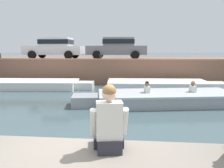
{
  "coord_description": "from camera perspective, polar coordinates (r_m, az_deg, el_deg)",
  "views": [
    {
      "loc": [
        0.75,
        -3.3,
        2.27
      ],
      "look_at": [
        0.08,
        3.88,
        1.15
      ],
      "focal_mm": 35.0,
      "sensor_mm": 36.0,
      "label": 1
    }
  ],
  "objects": [
    {
      "name": "far_quay_wall",
      "position": [
        17.45,
        2.89,
        4.03
      ],
      "size": [
        60.0,
        6.0,
        1.65
      ],
      "primitive_type": "cube",
      "color": "brown",
      "rests_on": "ground"
    },
    {
      "name": "boat_moored_west_white",
      "position": [
        13.84,
        -18.99,
        -0.11
      ],
      "size": [
        6.37,
        2.35,
        0.49
      ],
      "color": "white",
      "rests_on": "ground"
    },
    {
      "name": "ground_plane",
      "position": [
        9.16,
        0.51,
        -5.56
      ],
      "size": [
        400.0,
        400.0,
        0.0
      ],
      "primitive_type": "plane",
      "color": "#3D5156"
    },
    {
      "name": "car_left_inner_grey",
      "position": [
        16.18,
        1.37,
        9.58
      ],
      "size": [
        4.38,
        2.03,
        1.54
      ],
      "color": "slate",
      "rests_on": "far_quay_wall"
    },
    {
      "name": "car_leftmost_white",
      "position": [
        17.15,
        -14.65,
        9.26
      ],
      "size": [
        4.36,
        1.96,
        1.54
      ],
      "color": "white",
      "rests_on": "far_quay_wall"
    },
    {
      "name": "mooring_bollard_west",
      "position": [
        17.33,
        -27.22,
        6.56
      ],
      "size": [
        0.15,
        0.15,
        0.45
      ],
      "color": "#2D2B28",
      "rests_on": "far_quay_wall"
    },
    {
      "name": "far_wall_coping",
      "position": [
        14.53,
        2.42,
        6.49
      ],
      "size": [
        60.0,
        0.24,
        0.08
      ],
      "primitive_type": "cube",
      "color": "#9F6C52",
      "rests_on": "far_quay_wall"
    },
    {
      "name": "mooring_bollard_mid",
      "position": [
        14.79,
        -2.99,
        7.29
      ],
      "size": [
        0.15,
        0.15,
        0.45
      ],
      "color": "#2D2B28",
      "rests_on": "far_quay_wall"
    },
    {
      "name": "person_seated_right",
      "position": [
        3.13,
        -0.78,
        -10.73
      ],
      "size": [
        0.57,
        0.58,
        0.97
      ],
      "color": "#282833",
      "rests_on": "near_quay"
    },
    {
      "name": "bottle_drink",
      "position": [
        3.2,
        -2.73,
        -15.64
      ],
      "size": [
        0.06,
        0.06,
        0.2
      ],
      "color": "#CCC64C",
      "rests_on": "near_quay"
    },
    {
      "name": "boat_moored_central_white",
      "position": [
        12.85,
        12.96,
        -0.4
      ],
      "size": [
        6.83,
        2.5,
        0.54
      ],
      "color": "white",
      "rests_on": "ground"
    },
    {
      "name": "motorboat_passing",
      "position": [
        9.47,
        12.46,
        -3.64
      ],
      "size": [
        6.98,
        2.92,
        1.0
      ],
      "color": "#93999E",
      "rests_on": "ground"
    }
  ]
}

